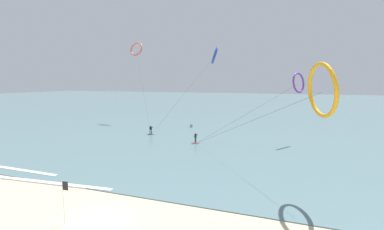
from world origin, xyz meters
TOP-DOWN VIEW (x-y plane):
  - ground_plane at (0.00, 0.00)m, footprint 400.00×400.00m
  - sea_water at (0.00, 104.71)m, footprint 400.00×200.00m
  - surfer_crimson at (-1.40, 25.18)m, footprint 1.40×0.63m
  - surfer_navy at (-11.40, 29.16)m, footprint 1.40×0.73m
  - kite_violet at (13.31, 31.33)m, footprint 15.89×7.76m
  - kite_cobalt at (-4.80, 48.50)m, footprint 8.11×21.62m
  - kite_amber at (14.63, 9.77)m, footprint 17.32×17.69m
  - kite_coral at (-23.02, 44.11)m, footprint 13.43×15.90m
  - beach_flag at (-1.74, -0.78)m, footprint 0.47×0.06m
  - wave_crest_near at (-11.62, 4.39)m, footprint 18.54×2.02m
  - wave_crest_mid at (-14.79, 6.39)m, footprint 9.45×0.58m

SIDE VIEW (x-z plane):
  - ground_plane at x=0.00m, z-range 0.00..0.00m
  - sea_water at x=0.00m, z-range 0.00..0.08m
  - wave_crest_near at x=-11.62m, z-range 0.00..0.12m
  - wave_crest_mid at x=-14.79m, z-range 0.00..0.12m
  - surfer_crimson at x=-1.40m, z-range -0.03..1.67m
  - surfer_navy at x=-11.40m, z-range -0.03..1.67m
  - beach_flag at x=-1.74m, z-range 0.50..3.62m
  - kite_amber at x=14.63m, z-range 3.35..14.63m
  - kite_violet at x=13.31m, z-range 3.90..14.99m
  - kite_cobalt at x=-4.80m, z-range 6.80..24.58m
  - kite_coral at x=-23.02m, z-range 7.79..26.82m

